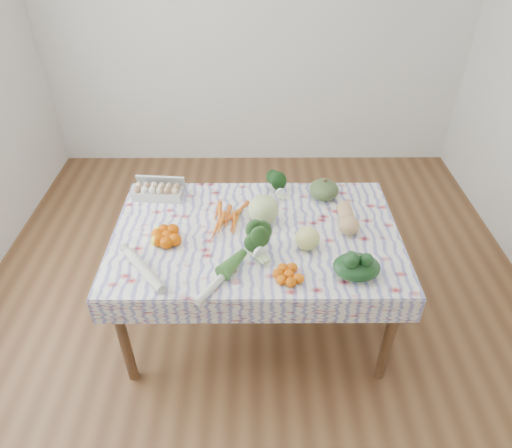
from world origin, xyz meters
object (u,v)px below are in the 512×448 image
at_px(dining_table, 256,243).
at_px(cabbage, 263,210).
at_px(grapefruit, 307,238).
at_px(kabocha_squash, 324,190).
at_px(butternut_squash, 347,218).
at_px(egg_carton, 158,192).

height_order(dining_table, cabbage, cabbage).
bearing_deg(grapefruit, kabocha_squash, 72.90).
distance_m(dining_table, cabbage, 0.20).
relative_size(kabocha_squash, butternut_squash, 0.74).
bearing_deg(dining_table, egg_carton, 150.33).
relative_size(dining_table, cabbage, 8.86).
distance_m(dining_table, butternut_squash, 0.56).
bearing_deg(dining_table, cabbage, 65.39).
bearing_deg(grapefruit, dining_table, 153.03).
xyz_separation_m(dining_table, kabocha_squash, (0.43, 0.35, 0.15)).
relative_size(dining_table, kabocha_squash, 8.51).
bearing_deg(butternut_squash, kabocha_squash, 109.45).
bearing_deg(grapefruit, butternut_squash, 38.46).
height_order(dining_table, kabocha_squash, kabocha_squash).
relative_size(dining_table, egg_carton, 5.05).
xyz_separation_m(cabbage, grapefruit, (0.24, -0.24, -0.02)).
relative_size(egg_carton, grapefruit, 2.34).
relative_size(dining_table, grapefruit, 11.84).
bearing_deg(egg_carton, grapefruit, -24.10).
height_order(kabocha_squash, butternut_squash, kabocha_squash).
distance_m(kabocha_squash, cabbage, 0.47).
xyz_separation_m(kabocha_squash, butternut_squash, (0.10, -0.29, -0.00)).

